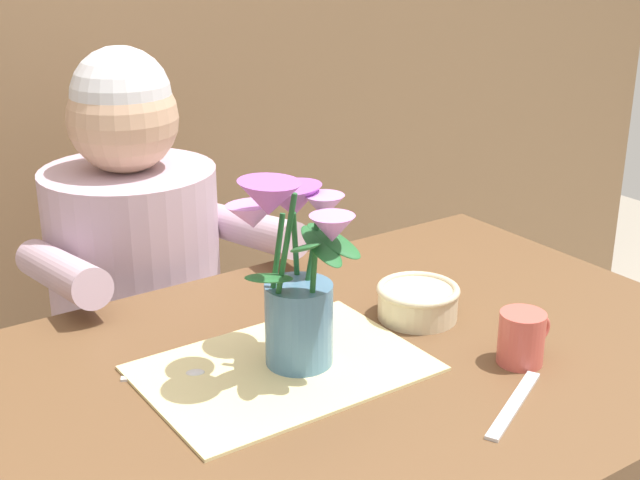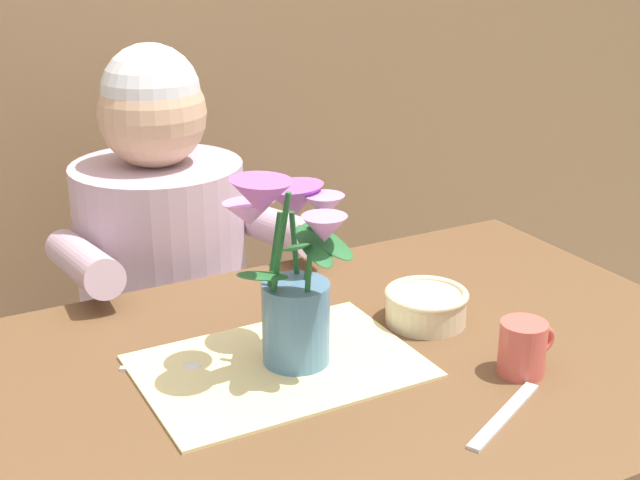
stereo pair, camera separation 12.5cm
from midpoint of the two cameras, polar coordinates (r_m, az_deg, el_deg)
dining_table at (r=1.35m, az=4.55°, el=-11.66°), size 1.20×0.80×0.74m
seated_person at (r=1.84m, az=-8.09°, el=-5.26°), size 0.45×0.47×1.14m
striped_placemat at (r=1.28m, az=0.13°, el=-8.35°), size 0.40×0.28×0.00m
flower_vase at (r=1.22m, az=1.03°, el=-1.90°), size 0.22×0.23×0.30m
ceramic_bowl at (r=1.42m, az=9.50°, el=-4.29°), size 0.14×0.14×0.06m
dinner_knife at (r=1.20m, az=15.00°, el=-11.13°), size 0.18×0.10×0.00m
ceramic_mug at (r=1.30m, az=15.93°, el=-6.88°), size 0.09×0.07×0.08m
spoon_0 at (r=1.28m, az=-6.77°, el=-8.36°), size 0.11×0.07×0.01m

